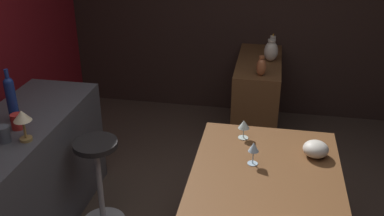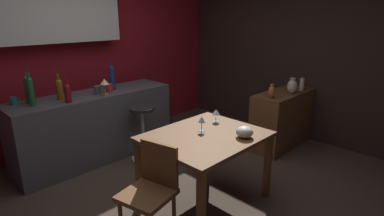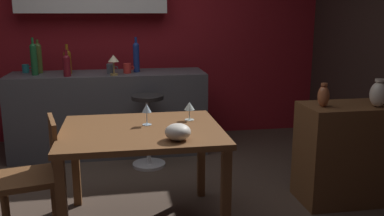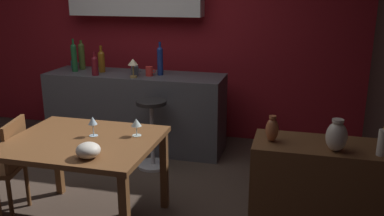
{
  "view_description": "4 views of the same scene",
  "coord_description": "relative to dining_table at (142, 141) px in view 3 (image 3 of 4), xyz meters",
  "views": [
    {
      "loc": [
        -2.3,
        -0.25,
        2.32
      ],
      "look_at": [
        0.81,
        0.33,
        0.79
      ],
      "focal_mm": 41.29,
      "sensor_mm": 36.0,
      "label": 1
    },
    {
      "loc": [
        -1.98,
        -2.15,
        1.88
      ],
      "look_at": [
        0.6,
        0.38,
        0.77
      ],
      "focal_mm": 28.42,
      "sensor_mm": 36.0,
      "label": 2
    },
    {
      "loc": [
        -0.02,
        -3.18,
        1.55
      ],
      "look_at": [
        0.59,
        0.36,
        0.73
      ],
      "focal_mm": 39.47,
      "sensor_mm": 36.0,
      "label": 3
    },
    {
      "loc": [
        1.68,
        -2.97,
        1.86
      ],
      "look_at": [
        0.79,
        0.51,
        0.82
      ],
      "focal_mm": 38.62,
      "sensor_mm": 36.0,
      "label": 4
    }
  ],
  "objects": [
    {
      "name": "sideboard_cabinet",
      "position": [
        1.85,
        0.14,
        -0.24
      ],
      "size": [
        1.1,
        0.44,
        0.82
      ],
      "primitive_type": "cube",
      "color": "brown",
      "rests_on": "ground_plane"
    },
    {
      "name": "cup_red",
      "position": [
        -0.06,
        1.67,
        0.3
      ],
      "size": [
        0.12,
        0.08,
        0.11
      ],
      "color": "red",
      "rests_on": "kitchen_counter"
    },
    {
      "name": "vase_ceramic_ivory",
      "position": [
        1.85,
        0.03,
        0.27
      ],
      "size": [
        0.14,
        0.14,
        0.22
      ],
      "color": "beige",
      "rests_on": "sideboard_cabinet"
    },
    {
      "name": "dining_table",
      "position": [
        0.0,
        0.0,
        0.0
      ],
      "size": [
        1.13,
        0.95,
        0.74
      ],
      "color": "brown",
      "rests_on": "ground_plane"
    },
    {
      "name": "cup_teal",
      "position": [
        -1.14,
        1.9,
        0.3
      ],
      "size": [
        0.11,
        0.07,
        0.09
      ],
      "color": "teal",
      "rests_on": "kitchen_counter"
    },
    {
      "name": "chair_near_window",
      "position": [
        -0.72,
        -0.04,
        -0.18
      ],
      "size": [
        0.48,
        0.48,
        0.84
      ],
      "color": "brown",
      "rests_on": "ground_plane"
    },
    {
      "name": "wine_bottle_ruby",
      "position": [
        -0.67,
        1.54,
        0.37
      ],
      "size": [
        0.08,
        0.08,
        0.27
      ],
      "color": "maroon",
      "rests_on": "kitchen_counter"
    },
    {
      "name": "wine_glass_right",
      "position": [
        0.05,
        0.09,
        0.21
      ],
      "size": [
        0.07,
        0.07,
        0.16
      ],
      "color": "silver",
      "rests_on": "dining_table"
    },
    {
      "name": "vase_copper",
      "position": [
        1.43,
        0.11,
        0.26
      ],
      "size": [
        0.09,
        0.09,
        0.19
      ],
      "color": "#B26038",
      "rests_on": "sideboard_cabinet"
    },
    {
      "name": "wine_glass_left",
      "position": [
        0.38,
        0.18,
        0.2
      ],
      "size": [
        0.08,
        0.08,
        0.14
      ],
      "color": "silver",
      "rests_on": "dining_table"
    },
    {
      "name": "ground_plane",
      "position": [
        -0.12,
        0.28,
        -0.65
      ],
      "size": [
        9.0,
        9.0,
        0.0
      ],
      "primitive_type": "plane",
      "color": "#47382D"
    },
    {
      "name": "kitchen_counter",
      "position": [
        -0.26,
        1.73,
        -0.2
      ],
      "size": [
        2.1,
        0.6,
        0.9
      ],
      "primitive_type": "cube",
      "color": "#4C4C51",
      "rests_on": "ground_plane"
    },
    {
      "name": "bar_stool",
      "position": [
        0.12,
        1.21,
        -0.26
      ],
      "size": [
        0.34,
        0.34,
        0.74
      ],
      "color": "#262323",
      "rests_on": "ground_plane"
    },
    {
      "name": "wine_bottle_cobalt",
      "position": [
        0.05,
        1.75,
        0.43
      ],
      "size": [
        0.07,
        0.07,
        0.38
      ],
      "color": "navy",
      "rests_on": "kitchen_counter"
    },
    {
      "name": "fruit_bowl",
      "position": [
        0.22,
        -0.31,
        0.14
      ],
      "size": [
        0.17,
        0.17,
        0.11
      ],
      "primitive_type": "ellipsoid",
      "color": "beige",
      "rests_on": "dining_table"
    },
    {
      "name": "wine_bottle_amber",
      "position": [
        -0.68,
        1.74,
        0.39
      ],
      "size": [
        0.08,
        0.08,
        0.31
      ],
      "color": "#8C5114",
      "rests_on": "kitchen_counter"
    },
    {
      "name": "wine_bottle_green",
      "position": [
        -1.01,
        1.69,
        0.43
      ],
      "size": [
        0.07,
        0.07,
        0.39
      ],
      "color": "#1E592D",
      "rests_on": "kitchen_counter"
    },
    {
      "name": "cup_slate",
      "position": [
        -0.23,
        1.66,
        0.3
      ],
      "size": [
        0.12,
        0.09,
        0.11
      ],
      "color": "#515660",
      "rests_on": "kitchen_counter"
    },
    {
      "name": "wine_bottle_olive",
      "position": [
        -0.99,
        1.84,
        0.43
      ],
      "size": [
        0.08,
        0.08,
        0.36
      ],
      "color": "#475623",
      "rests_on": "kitchen_counter"
    },
    {
      "name": "counter_lamp",
      "position": [
        -0.2,
        1.53,
        0.41
      ],
      "size": [
        0.12,
        0.12,
        0.21
      ],
      "color": "#A58447",
      "rests_on": "kitchen_counter"
    },
    {
      "name": "wall_kitchen_back",
      "position": [
        -0.18,
        2.36,
        0.76
      ],
      "size": [
        5.2,
        0.33,
        2.6
      ],
      "color": "maroon",
      "rests_on": "ground_plane"
    }
  ]
}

